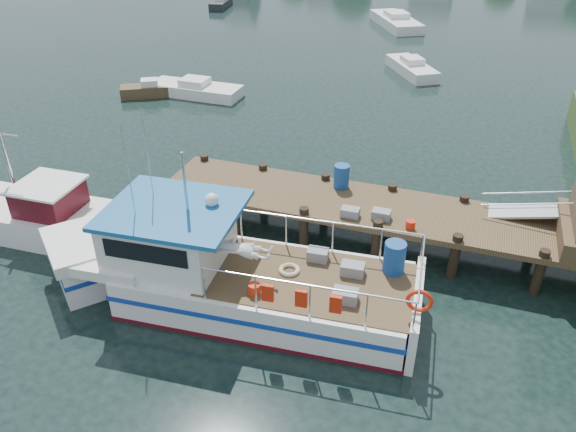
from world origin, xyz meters
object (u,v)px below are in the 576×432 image
(lobster_boat, at_px, (219,272))
(moored_d, at_px, (396,21))
(dock, at_px, (532,208))
(moored_rowboat, at_px, (150,90))
(moored_e, at_px, (221,3))
(moored_b, at_px, (412,68))
(work_boat, at_px, (33,214))
(moored_a, at_px, (195,89))

(lobster_boat, height_order, moored_d, lobster_boat)
(dock, bearing_deg, moored_d, 106.57)
(lobster_boat, xyz_separation_m, moored_rowboat, (-11.79, 15.50, -0.68))
(dock, height_order, moored_e, dock)
(dock, xyz_separation_m, moored_d, (-9.85, 33.11, -1.79))
(moored_rowboat, height_order, moored_b, moored_b)
(dock, height_order, moored_d, dock)
(moored_e, bearing_deg, work_boat, -94.19)
(moored_a, height_order, moored_d, moored_d)
(work_boat, xyz_separation_m, moored_rowboat, (-3.77, 14.16, -0.32))
(work_boat, distance_m, moored_a, 15.15)
(moored_rowboat, distance_m, moored_a, 2.62)
(moored_e, bearing_deg, moored_a, -87.98)
(moored_rowboat, relative_size, moored_e, 0.84)
(moored_e, bearing_deg, moored_b, -56.05)
(work_boat, bearing_deg, moored_d, 77.26)
(dock, bearing_deg, moored_a, 146.92)
(lobster_boat, distance_m, work_boat, 8.14)
(moored_d, distance_m, moored_e, 17.60)
(lobster_boat, distance_m, moored_b, 24.92)
(moored_a, distance_m, moored_e, 25.50)
(moored_e, bearing_deg, lobster_boat, -84.61)
(moored_rowboat, relative_size, moored_b, 0.70)
(moored_d, bearing_deg, moored_e, 172.99)
(work_boat, height_order, moored_b, work_boat)
(moored_rowboat, height_order, moored_d, moored_d)
(lobster_boat, relative_size, moored_b, 2.42)
(moored_rowboat, bearing_deg, moored_b, 34.43)
(work_boat, xyz_separation_m, moored_b, (9.99, 23.50, -0.28))
(moored_a, bearing_deg, work_boat, -64.28)
(moored_a, xyz_separation_m, moored_d, (8.01, 21.48, 0.07))
(work_boat, height_order, moored_rowboat, work_boat)
(moored_a, bearing_deg, lobster_boat, -39.66)
(lobster_boat, xyz_separation_m, work_boat, (-8.02, 1.33, -0.36))
(lobster_boat, distance_m, moored_a, 18.91)
(lobster_boat, distance_m, moored_e, 44.30)
(moored_b, relative_size, moored_e, 1.20)
(work_boat, relative_size, moored_e, 1.97)
(moored_a, height_order, moored_e, moored_e)
(lobster_boat, relative_size, moored_a, 2.20)
(moored_rowboat, bearing_deg, moored_d, 65.26)
(lobster_boat, relative_size, moored_d, 1.65)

